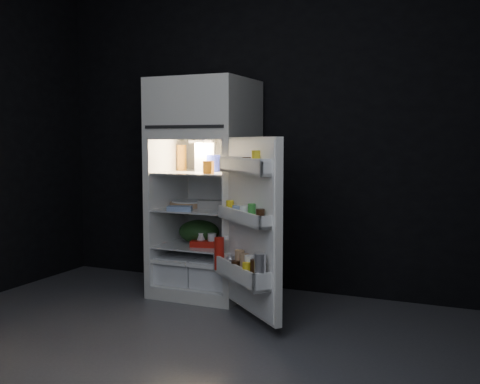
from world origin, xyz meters
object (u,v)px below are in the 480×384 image
at_px(refrigerator, 206,180).
at_px(egg_carton, 215,205).
at_px(yogurt_tray, 208,243).
at_px(fridge_door, 250,228).
at_px(milk_jug, 205,157).

height_order(refrigerator, egg_carton, refrigerator).
distance_m(refrigerator, yogurt_tray, 0.53).
bearing_deg(refrigerator, egg_carton, -26.38).
distance_m(fridge_door, egg_carton, 0.80).
relative_size(milk_jug, yogurt_tray, 0.91).
relative_size(egg_carton, yogurt_tray, 1.06).
xyz_separation_m(fridge_door, yogurt_tray, (-0.58, 0.49, -0.23)).
height_order(fridge_door, yogurt_tray, fridge_door).
bearing_deg(yogurt_tray, milk_jug, 108.95).
bearing_deg(yogurt_tray, refrigerator, 107.63).
relative_size(fridge_door, yogurt_tray, 4.61).
xyz_separation_m(egg_carton, yogurt_tray, (-0.03, -0.08, -0.31)).
relative_size(refrigerator, milk_jug, 7.42).
bearing_deg(milk_jug, egg_carton, -56.12).
distance_m(egg_carton, yogurt_tray, 0.32).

